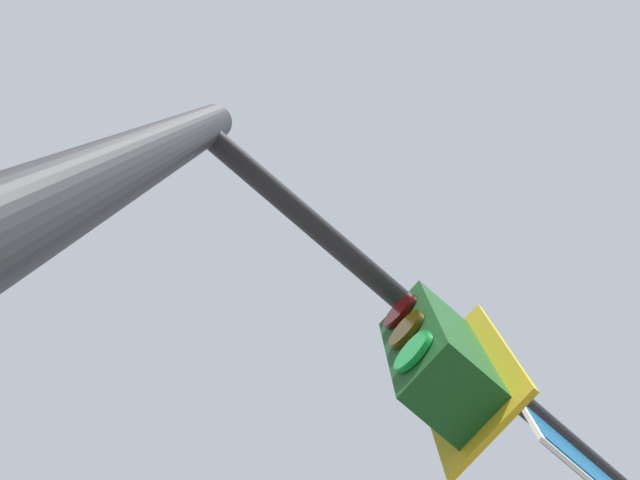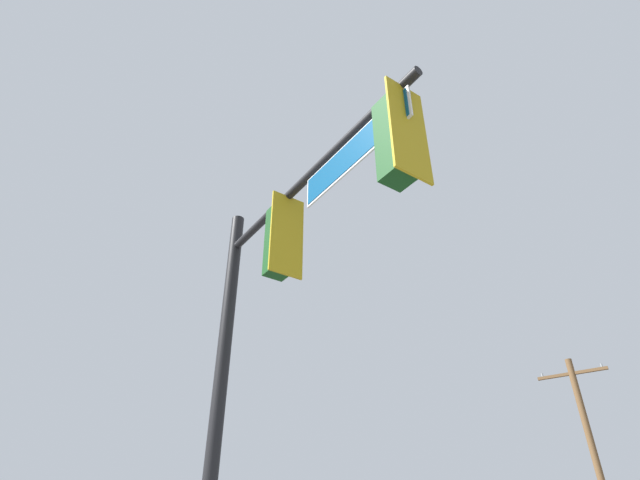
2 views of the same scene
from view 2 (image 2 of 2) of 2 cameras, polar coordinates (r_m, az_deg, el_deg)
signal_pole_near at (r=6.70m, az=-4.53°, el=-5.06°), size 4.57×0.81×6.62m
utility_pole at (r=23.08m, az=29.08°, el=-21.44°), size 2.46×1.37×8.57m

